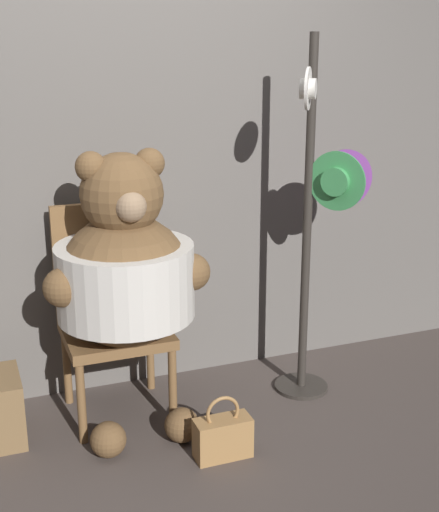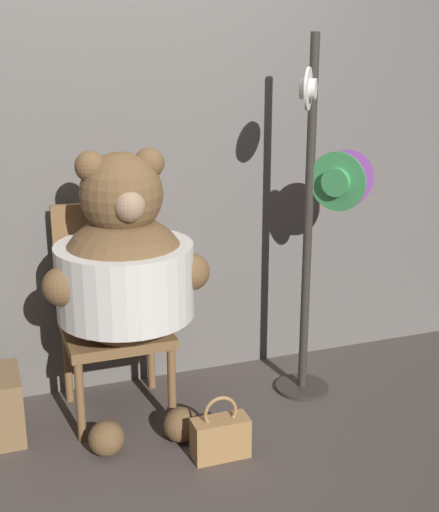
# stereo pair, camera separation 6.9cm
# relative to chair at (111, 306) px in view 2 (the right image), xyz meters

# --- Properties ---
(ground_plane) EXTENTS (14.00, 14.00, 0.00)m
(ground_plane) POSITION_rel_chair_xyz_m (0.07, -0.39, -0.53)
(ground_plane) COLOR #4C423D
(wall_back) EXTENTS (8.00, 0.10, 2.20)m
(wall_back) POSITION_rel_chair_xyz_m (0.07, 0.28, 0.57)
(wall_back) COLOR #66605B
(wall_back) RESTS_ON ground_plane
(chair) EXTENTS (0.49, 0.46, 1.02)m
(chair) POSITION_rel_chair_xyz_m (0.00, 0.00, 0.00)
(chair) COLOR brown
(chair) RESTS_ON ground_plane
(teddy_bear) EXTENTS (0.77, 0.68, 1.32)m
(teddy_bear) POSITION_rel_chair_xyz_m (0.04, -0.17, 0.22)
(teddy_bear) COLOR brown
(teddy_bear) RESTS_ON ground_plane
(hat_display_rack) EXTENTS (0.48, 0.37, 1.81)m
(hat_display_rack) POSITION_rel_chair_xyz_m (1.01, -0.22, 0.39)
(hat_display_rack) COLOR #332D28
(hat_display_rack) RESTS_ON ground_plane
(handbag_on_ground) EXTENTS (0.25, 0.11, 0.30)m
(handbag_on_ground) POSITION_rel_chair_xyz_m (0.34, -0.62, -0.43)
(handbag_on_ground) COLOR #A87A47
(handbag_on_ground) RESTS_ON ground_plane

